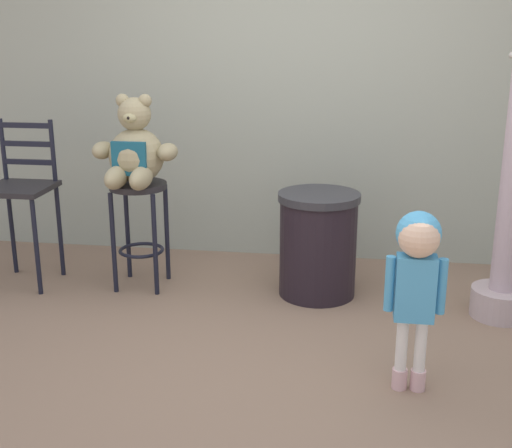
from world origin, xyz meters
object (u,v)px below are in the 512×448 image
(teddy_bear, at_px, (135,152))
(trash_bin, at_px, (318,244))
(bar_chair_empty, at_px, (21,194))
(bar_stool_with_teddy, at_px, (139,213))
(child_walking, at_px, (417,263))

(teddy_bear, height_order, trash_bin, teddy_bear)
(bar_chair_empty, bearing_deg, trash_bin, 1.80)
(trash_bin, bearing_deg, bar_stool_with_teddy, -179.02)
(child_walking, bearing_deg, teddy_bear, -4.11)
(bar_stool_with_teddy, relative_size, bar_chair_empty, 0.65)
(teddy_bear, distance_m, child_walking, 2.08)
(bar_stool_with_teddy, distance_m, trash_bin, 1.22)
(bar_stool_with_teddy, relative_size, teddy_bear, 1.25)
(child_walking, relative_size, bar_chair_empty, 0.81)
(bar_stool_with_teddy, distance_m, bar_chair_empty, 0.83)
(teddy_bear, relative_size, trash_bin, 0.84)
(child_walking, bearing_deg, trash_bin, -37.09)
(teddy_bear, height_order, child_walking, teddy_bear)
(bar_stool_with_teddy, relative_size, trash_bin, 1.05)
(bar_stool_with_teddy, bearing_deg, child_walking, -33.29)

